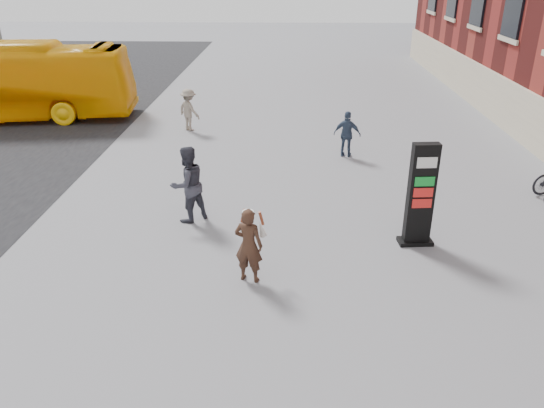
{
  "coord_description": "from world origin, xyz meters",
  "views": [
    {
      "loc": [
        1.19,
        -9.04,
        5.81
      ],
      "look_at": [
        0.87,
        1.01,
        1.22
      ],
      "focal_mm": 35.0,
      "sensor_mm": 36.0,
      "label": 1
    }
  ],
  "objects_px": {
    "info_pylon": "(421,195)",
    "pedestrian_a": "(188,184)",
    "pedestrian_b": "(189,110)",
    "woman": "(249,244)",
    "pedestrian_c": "(347,134)"
  },
  "relations": [
    {
      "from": "info_pylon",
      "to": "woman",
      "type": "xyz_separation_m",
      "value": [
        -3.65,
        -1.62,
        -0.38
      ]
    },
    {
      "from": "info_pylon",
      "to": "pedestrian_a",
      "type": "xyz_separation_m",
      "value": [
        -5.31,
        1.04,
        -0.24
      ]
    },
    {
      "from": "info_pylon",
      "to": "woman",
      "type": "height_order",
      "value": "info_pylon"
    },
    {
      "from": "woman",
      "to": "pedestrian_c",
      "type": "distance_m",
      "value": 7.98
    },
    {
      "from": "woman",
      "to": "pedestrian_b",
      "type": "relative_size",
      "value": 1.0
    },
    {
      "from": "pedestrian_a",
      "to": "pedestrian_b",
      "type": "distance_m",
      "value": 7.79
    },
    {
      "from": "pedestrian_b",
      "to": "info_pylon",
      "type": "bearing_deg",
      "value": 166.92
    },
    {
      "from": "info_pylon",
      "to": "pedestrian_c",
      "type": "height_order",
      "value": "info_pylon"
    },
    {
      "from": "info_pylon",
      "to": "pedestrian_a",
      "type": "relative_size",
      "value": 1.25
    },
    {
      "from": "info_pylon",
      "to": "pedestrian_a",
      "type": "bearing_deg",
      "value": 164.09
    },
    {
      "from": "info_pylon",
      "to": "pedestrian_b",
      "type": "height_order",
      "value": "info_pylon"
    },
    {
      "from": "info_pylon",
      "to": "woman",
      "type": "distance_m",
      "value": 4.01
    },
    {
      "from": "pedestrian_b",
      "to": "pedestrian_a",
      "type": "bearing_deg",
      "value": 139.41
    },
    {
      "from": "info_pylon",
      "to": "pedestrian_a",
      "type": "height_order",
      "value": "info_pylon"
    },
    {
      "from": "woman",
      "to": "pedestrian_c",
      "type": "height_order",
      "value": "woman"
    }
  ]
}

